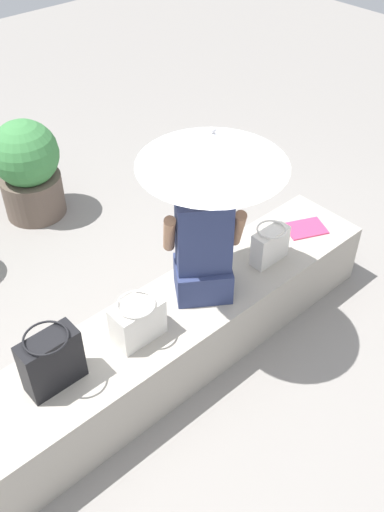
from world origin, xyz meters
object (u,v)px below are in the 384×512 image
Objects in this scene: person_seated at (203,244)px; tote_bag_canvas at (138,321)px; parasol at (213,149)px; handbag_black at (270,245)px; planter_far at (28,169)px; shoulder_bag_spare at (51,361)px; magazine at (306,228)px.

person_seated is 3.02× the size of tote_bag_canvas.
handbag_black is (0.49, -0.06, -0.88)m from parasol.
planter_far reaches higher than handbag_black.
parasol reaches higher than planter_far.
shoulder_bag_spare is (-1.06, 0.01, -0.21)m from person_seated.
person_seated reaches higher than magazine.
shoulder_bag_spare is at bearing 179.35° from person_seated.
planter_far is at bearing 105.93° from handbag_black.
person_seated is 0.79× the size of parasol.
planter_far is (-0.08, 2.07, -0.41)m from person_seated.
planter_far is (-0.13, 2.09, -1.03)m from parasol.
tote_bag_canvas is at bearing 177.57° from handbag_black.
magazine is (1.52, 0.00, -0.13)m from tote_bag_canvas.
shoulder_bag_spare reaches higher than handbag_black.
person_seated is 0.59m from tote_bag_canvas.
person_seated is at bearing 166.26° from parasol.
parasol is 1.05m from tote_bag_canvas.
person_seated reaches higher than shoulder_bag_spare.
person_seated is at bearing -156.74° from magazine.
planter_far is (0.46, 2.10, -0.15)m from tote_bag_canvas.
tote_bag_canvas is 0.34× the size of planter_far.
person_seated is 0.62m from parasol.
parasol reaches higher than handbag_black.
parasol reaches higher than person_seated.
magazine is at bearing -0.81° from parasol.
tote_bag_canvas is at bearing -155.19° from magazine.
handbag_black is 0.73× the size of shoulder_bag_spare.
parasol is at bearing -156.09° from magazine.
planter_far is at bearing 141.57° from magazine.
tote_bag_canvas is 0.54m from shoulder_bag_spare.
tote_bag_canvas is at bearing -178.47° from parasol.
planter_far is (0.99, 2.06, -0.20)m from shoulder_bag_spare.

